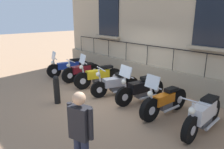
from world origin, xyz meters
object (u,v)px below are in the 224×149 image
Objects in this scene: motorcycle_maroon at (82,71)px; motorcycle_black at (140,89)px; motorcycle_yellow at (98,76)px; motorcycle_orange at (164,102)px; motorcycle_white at (203,115)px; motorcycle_silver at (115,84)px; motorcycle_blue at (69,67)px; pedestrian_standing at (81,132)px; bollard at (57,90)px.

motorcycle_black is (-0.12, 3.35, 0.02)m from motorcycle_maroon.
motorcycle_yellow is 3.31m from motorcycle_orange.
motorcycle_orange reaches higher than motorcycle_maroon.
motorcycle_white is (0.24, 2.29, -0.02)m from motorcycle_black.
motorcycle_silver is 1.07m from motorcycle_black.
motorcycle_blue is 2.24m from motorcycle_yellow.
motorcycle_yellow is at bearing -94.96° from motorcycle_silver.
motorcycle_silver is 1.13× the size of pedestrian_standing.
motorcycle_orange is at bearing -91.65° from motorcycle_white.
motorcycle_black is 1.22× the size of pedestrian_standing.
motorcycle_orange is at bearing 79.42° from motorcycle_black.
motorcycle_orange is at bearing 87.82° from motorcycle_yellow.
motorcycle_black reaches higher than motorcycle_orange.
bollard is (1.96, -2.89, 0.07)m from motorcycle_orange.
motorcycle_maroon is 0.93× the size of motorcycle_yellow.
pedestrian_standing is at bearing 69.73° from bollard.
motorcycle_yellow is 4.49m from motorcycle_white.
motorcycle_orange is at bearing -171.30° from pedestrian_standing.
bollard is at bearing -110.27° from pedestrian_standing.
motorcycle_orange is at bearing 89.28° from motorcycle_silver.
motorcycle_silver is at bearing 85.04° from motorcycle_yellow.
bollard is 0.57× the size of pedestrian_standing.
motorcycle_orange is 1.18m from motorcycle_white.
pedestrian_standing is (3.33, 3.80, 0.49)m from motorcycle_yellow.
bollard is (2.17, -1.77, 0.03)m from motorcycle_black.
motorcycle_black is 3.81m from pedestrian_standing.
pedestrian_standing is at bearing 8.70° from motorcycle_orange.
motorcycle_maroon reaches higher than bollard.
motorcycle_yellow reaches higher than motorcycle_white.
pedestrian_standing is at bearing 39.45° from motorcycle_silver.
motorcycle_orange reaches higher than motorcycle_silver.
motorcycle_orange is 2.05× the size of bollard.
motorcycle_yellow is 1.06× the size of motorcycle_orange.
motorcycle_white reaches higher than bollard.
motorcycle_orange is (0.05, 5.55, -0.01)m from motorcycle_blue.
motorcycle_silver is (0.03, 3.38, -0.01)m from motorcycle_blue.
pedestrian_standing is (3.42, 1.61, 0.49)m from motorcycle_black.
motorcycle_maroon is 4.47m from motorcycle_orange.
motorcycle_silver is 3.35m from motorcycle_white.
motorcycle_blue is at bearing -90.55° from motorcycle_orange.
bollard is at bearing -64.65° from motorcycle_white.
bollard is (1.99, -0.72, 0.07)m from motorcycle_silver.
bollard is (2.01, 2.66, 0.06)m from motorcycle_blue.
bollard is at bearing -55.83° from motorcycle_orange.
pedestrian_standing is at bearing 61.63° from motorcycle_blue.
motorcycle_maroon is 5.98m from pedestrian_standing.
motorcycle_maroon is 1.16× the size of pedestrian_standing.
motorcycle_blue is 1.03× the size of motorcycle_yellow.
motorcycle_black reaches higher than motorcycle_silver.
bollard is at bearing -39.25° from motorcycle_black.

